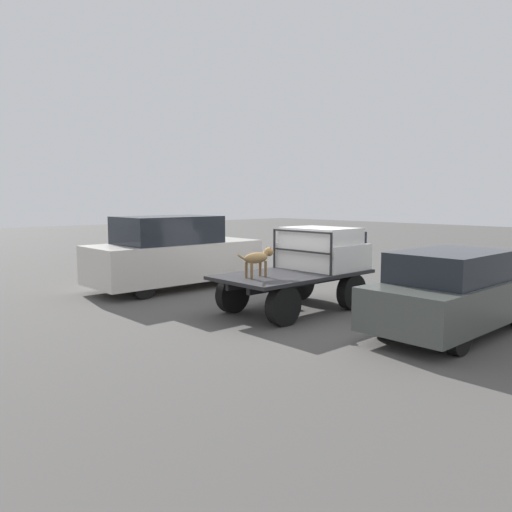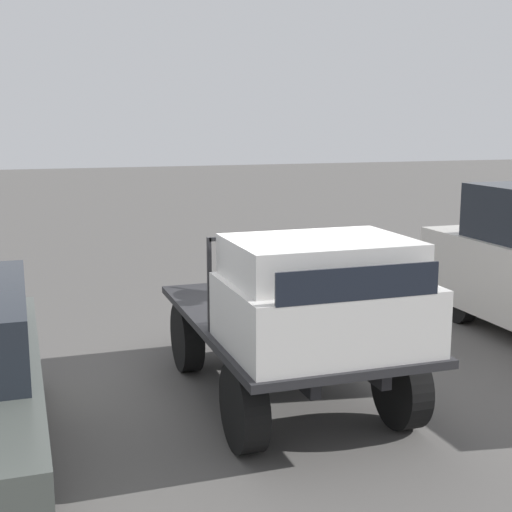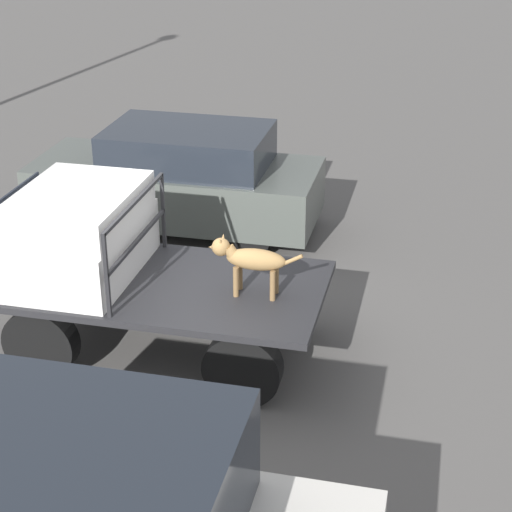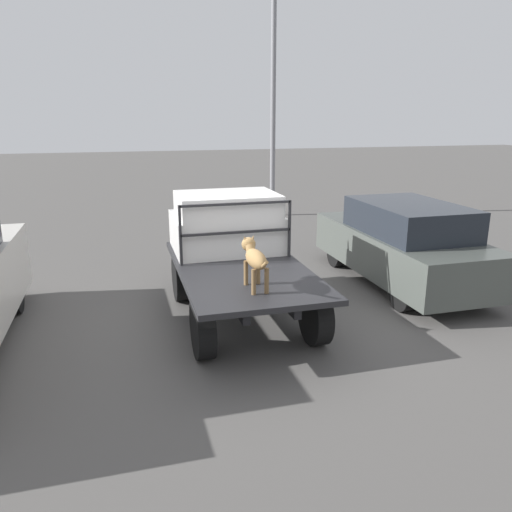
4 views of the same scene
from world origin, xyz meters
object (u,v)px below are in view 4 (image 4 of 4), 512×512
at_px(flatbed_truck, 241,282).
at_px(dog, 254,257).
at_px(parked_sedan, 402,243).
at_px(light_pole_near, 274,42).

bearing_deg(flatbed_truck, dog, 176.75).
bearing_deg(dog, parked_sedan, -62.79).
height_order(flatbed_truck, parked_sedan, parked_sedan).
distance_m(flatbed_truck, dog, 1.24).
xyz_separation_m(dog, light_pole_near, (9.17, -3.12, 3.98)).
distance_m(dog, parked_sedan, 4.00).
bearing_deg(flatbed_truck, light_pole_near, -20.61).
bearing_deg(parked_sedan, light_pole_near, 6.34).
xyz_separation_m(parked_sedan, light_pole_near, (7.25, 0.35, 4.49)).
height_order(parked_sedan, light_pole_near, light_pole_near).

